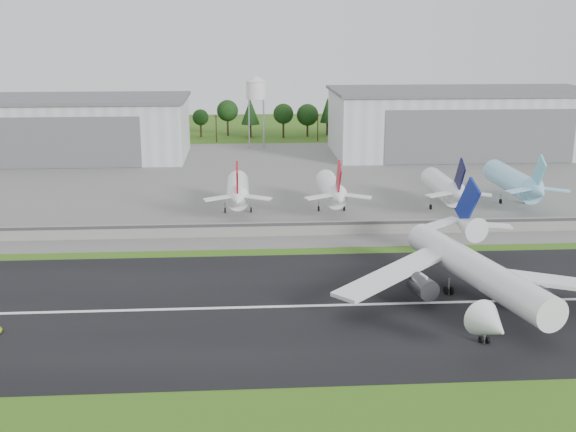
{
  "coord_description": "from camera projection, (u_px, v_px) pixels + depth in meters",
  "views": [
    {
      "loc": [
        -11.53,
        -111.3,
        49.33
      ],
      "look_at": [
        -1.54,
        40.0,
        9.0
      ],
      "focal_mm": 45.0,
      "sensor_mm": 36.0,
      "label": 1
    }
  ],
  "objects": [
    {
      "name": "hangar_east",
      "position": [
        462.0,
        122.0,
        281.3
      ],
      "size": [
        102.0,
        47.0,
        25.2
      ],
      "color": "silver",
      "rests_on": "ground"
    },
    {
      "name": "blast_fence",
      "position": [
        290.0,
        229.0,
        173.3
      ],
      "size": [
        240.0,
        0.61,
        3.5
      ],
      "color": "gray",
      "rests_on": "ground"
    },
    {
      "name": "apron",
      "position": [
        277.0,
        180.0,
        236.44
      ],
      "size": [
        320.0,
        150.0,
        0.1
      ],
      "primitive_type": "cube",
      "color": "slate",
      "rests_on": "ground"
    },
    {
      "name": "water_tower",
      "position": [
        256.0,
        88.0,
        292.5
      ],
      "size": [
        8.4,
        8.4,
        29.4
      ],
      "color": "#99999E",
      "rests_on": "ground"
    },
    {
      "name": "main_airliner",
      "position": [
        476.0,
        278.0,
        130.67
      ],
      "size": [
        55.82,
        58.76,
        18.17
      ],
      "rotation": [
        0.0,
        0.0,
        3.37
      ],
      "color": "white",
      "rests_on": "runway"
    },
    {
      "name": "parked_jet_navy",
      "position": [
        446.0,
        188.0,
        195.75
      ],
      "size": [
        7.36,
        31.29,
        16.88
      ],
      "color": "white",
      "rests_on": "ground"
    },
    {
      "name": "hangar_west",
      "position": [
        59.0,
        128.0,
        271.68
      ],
      "size": [
        97.0,
        44.0,
        23.2
      ],
      "color": "silver",
      "rests_on": "ground"
    },
    {
      "name": "parked_jet_red_b",
      "position": [
        332.0,
        190.0,
        193.79
      ],
      "size": [
        7.36,
        31.29,
        16.72
      ],
      "color": "white",
      "rests_on": "ground"
    },
    {
      "name": "parked_jet_skyblue",
      "position": [
        516.0,
        182.0,
        201.91
      ],
      "size": [
        7.36,
        37.29,
        17.16
      ],
      "color": "#8FD7F7",
      "rests_on": "ground"
    },
    {
      "name": "treeline",
      "position": [
        266.0,
        137.0,
        328.06
      ],
      "size": [
        320.0,
        16.0,
        22.0
      ],
      "primitive_type": null,
      "color": "black",
      "rests_on": "ground"
    },
    {
      "name": "parked_jet_red_a",
      "position": [
        238.0,
        191.0,
        192.17
      ],
      "size": [
        7.36,
        31.29,
        16.78
      ],
      "color": "white",
      "rests_on": "ground"
    },
    {
      "name": "ground",
      "position": [
        313.0,
        329.0,
        120.74
      ],
      "size": [
        600.0,
        600.0,
        0.0
      ],
      "primitive_type": "plane",
      "color": "#365B15",
      "rests_on": "ground"
    },
    {
      "name": "runway",
      "position": [
        307.0,
        306.0,
        130.37
      ],
      "size": [
        320.0,
        60.0,
        0.1
      ],
      "primitive_type": "cube",
      "color": "black",
      "rests_on": "ground"
    },
    {
      "name": "runway_centerline",
      "position": [
        307.0,
        306.0,
        130.35
      ],
      "size": [
        220.0,
        1.0,
        0.02
      ],
      "primitive_type": "cube",
      "color": "white",
      "rests_on": "runway"
    },
    {
      "name": "utility_poles",
      "position": [
        267.0,
        142.0,
        313.6
      ],
      "size": [
        230.0,
        3.0,
        12.0
      ],
      "primitive_type": null,
      "color": "black",
      "rests_on": "ground"
    }
  ]
}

